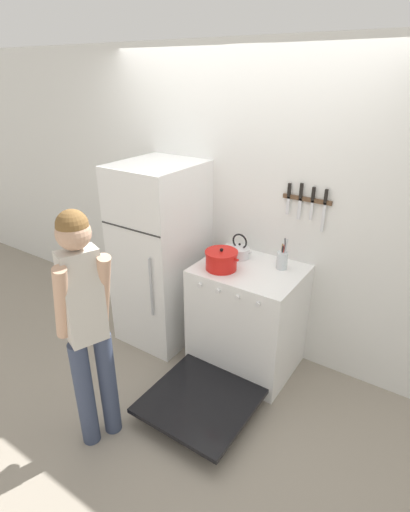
{
  "coord_description": "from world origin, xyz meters",
  "views": [
    {
      "loc": [
        1.56,
        -2.84,
        2.32
      ],
      "look_at": [
        -0.02,
        -0.48,
        1.0
      ],
      "focal_mm": 28.0,
      "sensor_mm": 36.0,
      "label": 1
    }
  ],
  "objects_px": {
    "dutch_oven_pot": "(221,260)",
    "tea_kettle": "(240,251)",
    "refrigerator": "(161,255)",
    "person": "(86,321)",
    "utensil_jar": "(282,260)",
    "stove_range": "(245,320)"
  },
  "relations": [
    {
      "from": "stove_range",
      "to": "dutch_oven_pot",
      "type": "xyz_separation_m",
      "value": [
        -0.18,
        -0.09,
        0.54
      ]
    },
    {
      "from": "stove_range",
      "to": "utensil_jar",
      "type": "height_order",
      "value": "utensil_jar"
    },
    {
      "from": "dutch_oven_pot",
      "to": "person",
      "type": "distance_m",
      "value": 1.14
    },
    {
      "from": "refrigerator",
      "to": "stove_range",
      "type": "height_order",
      "value": "refrigerator"
    },
    {
      "from": "stove_range",
      "to": "tea_kettle",
      "type": "distance_m",
      "value": 0.57
    },
    {
      "from": "utensil_jar",
      "to": "person",
      "type": "distance_m",
      "value": 1.53
    },
    {
      "from": "refrigerator",
      "to": "utensil_jar",
      "type": "xyz_separation_m",
      "value": [
        1.08,
        0.17,
        0.17
      ]
    },
    {
      "from": "refrigerator",
      "to": "tea_kettle",
      "type": "distance_m",
      "value": 0.75
    },
    {
      "from": "dutch_oven_pot",
      "to": "person",
      "type": "xyz_separation_m",
      "value": [
        -0.28,
        -1.1,
        -0.05
      ]
    },
    {
      "from": "refrigerator",
      "to": "person",
      "type": "relative_size",
      "value": 0.99
    },
    {
      "from": "stove_range",
      "to": "person",
      "type": "bearing_deg",
      "value": -111.2
    },
    {
      "from": "refrigerator",
      "to": "tea_kettle",
      "type": "bearing_deg",
      "value": 12.89
    },
    {
      "from": "dutch_oven_pot",
      "to": "person",
      "type": "height_order",
      "value": "person"
    },
    {
      "from": "dutch_oven_pot",
      "to": "refrigerator",
      "type": "bearing_deg",
      "value": 171.83
    },
    {
      "from": "refrigerator",
      "to": "person",
      "type": "xyz_separation_m",
      "value": [
        0.42,
        -1.2,
        0.12
      ]
    },
    {
      "from": "tea_kettle",
      "to": "utensil_jar",
      "type": "relative_size",
      "value": 0.85
    },
    {
      "from": "utensil_jar",
      "to": "stove_range",
      "type": "bearing_deg",
      "value": -139.15
    },
    {
      "from": "dutch_oven_pot",
      "to": "tea_kettle",
      "type": "bearing_deg",
      "value": 86.83
    },
    {
      "from": "dutch_oven_pot",
      "to": "person",
      "type": "relative_size",
      "value": 0.18
    },
    {
      "from": "refrigerator",
      "to": "tea_kettle",
      "type": "xyz_separation_m",
      "value": [
        0.71,
        0.16,
        0.16
      ]
    },
    {
      "from": "person",
      "to": "refrigerator",
      "type": "bearing_deg",
      "value": 39.7
    },
    {
      "from": "dutch_oven_pot",
      "to": "tea_kettle",
      "type": "xyz_separation_m",
      "value": [
        0.01,
        0.26,
        -0.02
      ]
    }
  ]
}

